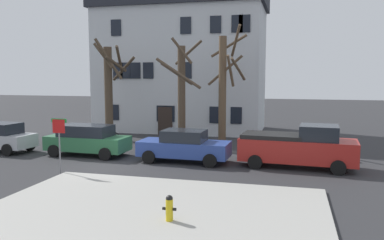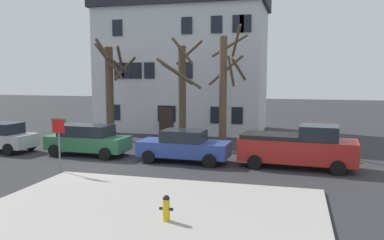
# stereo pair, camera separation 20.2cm
# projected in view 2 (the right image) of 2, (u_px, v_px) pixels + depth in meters

# --- Properties ---
(ground_plane) EXTENTS (120.00, 120.00, 0.00)m
(ground_plane) POSITION_uv_depth(u_px,v_px,m) (106.00, 166.00, 19.37)
(ground_plane) COLOR #2D2D30
(sidewalk_slab) EXTENTS (11.09, 7.37, 0.12)m
(sidewalk_slab) POSITION_uv_depth(u_px,v_px,m) (152.00, 210.00, 12.86)
(sidewalk_slab) COLOR #A8A59E
(sidewalk_slab) RESTS_ON ground_plane
(building_main) EXTENTS (13.49, 6.94, 11.78)m
(building_main) POSITION_uv_depth(u_px,v_px,m) (183.00, 56.00, 32.01)
(building_main) COLOR silver
(building_main) RESTS_ON ground_plane
(tree_bare_near) EXTENTS (2.56, 3.13, 6.88)m
(tree_bare_near) POSITION_uv_depth(u_px,v_px,m) (111.00, 87.00, 27.33)
(tree_bare_near) COLOR #4C3D2D
(tree_bare_near) RESTS_ON ground_plane
(tree_bare_mid) EXTENTS (2.69, 2.75, 6.70)m
(tree_bare_mid) POSITION_uv_depth(u_px,v_px,m) (182.00, 92.00, 24.41)
(tree_bare_mid) COLOR #4C3D2D
(tree_bare_mid) RESTS_ON ground_plane
(tree_bare_far) EXTENTS (2.57, 2.76, 7.49)m
(tree_bare_far) POSITION_uv_depth(u_px,v_px,m) (225.00, 86.00, 24.61)
(tree_bare_far) COLOR brown
(tree_bare_far) RESTS_ON ground_plane
(car_silver_wagon) EXTENTS (4.39, 2.23, 1.69)m
(car_silver_wagon) POSITION_uv_depth(u_px,v_px,m) (0.00, 136.00, 23.13)
(car_silver_wagon) COLOR #B7BABF
(car_silver_wagon) RESTS_ON ground_plane
(car_green_wagon) EXTENTS (4.64, 2.12, 1.71)m
(car_green_wagon) POSITION_uv_depth(u_px,v_px,m) (88.00, 139.00, 21.93)
(car_green_wagon) COLOR #2D6B42
(car_green_wagon) RESTS_ON ground_plane
(car_blue_sedan) EXTENTS (4.70, 2.12, 1.66)m
(car_blue_sedan) POSITION_uv_depth(u_px,v_px,m) (184.00, 146.00, 20.26)
(car_blue_sedan) COLOR #2D4799
(car_blue_sedan) RESTS_ON ground_plane
(pickup_truck_red) EXTENTS (5.59, 2.51, 2.09)m
(pickup_truck_red) POSITION_uv_depth(u_px,v_px,m) (298.00, 147.00, 18.97)
(pickup_truck_red) COLOR #AD231E
(pickup_truck_red) RESTS_ON ground_plane
(fire_hydrant) EXTENTS (0.42, 0.22, 0.78)m
(fire_hydrant) POSITION_uv_depth(u_px,v_px,m) (166.00, 207.00, 11.73)
(fire_hydrant) COLOR gold
(fire_hydrant) RESTS_ON sidewalk_slab
(street_sign_pole) EXTENTS (0.76, 0.07, 2.52)m
(street_sign_pole) POSITION_uv_depth(u_px,v_px,m) (59.00, 135.00, 17.64)
(street_sign_pole) COLOR slate
(street_sign_pole) RESTS_ON ground_plane
(bicycle_leaning) EXTENTS (1.73, 0.36, 1.03)m
(bicycle_leaning) POSITION_uv_depth(u_px,v_px,m) (107.00, 137.00, 26.28)
(bicycle_leaning) COLOR black
(bicycle_leaning) RESTS_ON ground_plane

